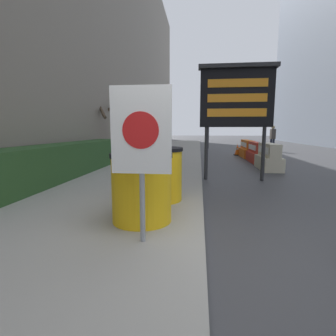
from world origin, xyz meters
TOP-DOWN VIEW (x-y plane):
  - ground_plane at (0.00, 0.00)m, footprint 120.00×120.00m
  - sidewalk_left at (-2.17, 0.00)m, footprint 4.34×56.00m
  - hedge_strip at (-3.74, 3.95)m, footprint 0.90×7.36m
  - bare_tree at (-3.84, 8.82)m, footprint 1.61×1.78m
  - barrel_drum_foreground at (-0.87, 0.73)m, footprint 0.85×0.85m
  - barrel_drum_middle at (-0.80, 1.87)m, footprint 0.85×0.85m
  - warning_sign at (-0.71, 0.05)m, footprint 0.66×0.08m
  - message_board at (0.88, 4.62)m, footprint 2.05×0.36m
  - jersey_barrier_cream at (2.35, 6.77)m, footprint 0.63×1.71m
  - jersey_barrier_red_striped at (2.35, 8.94)m, footprint 0.52×1.84m
  - jersey_barrier_orange_near at (2.35, 11.01)m, footprint 0.60×1.98m
  - traffic_cone_near at (2.00, 11.94)m, footprint 0.34×0.34m
  - traffic_cone_mid at (2.97, 13.71)m, footprint 0.39×0.39m
  - traffic_light_near_curb at (0.56, 16.92)m, footprint 0.28×0.45m
  - pedestrian_worker at (4.58, 14.78)m, footprint 0.28×0.44m

SIDE VIEW (x-z plane):
  - ground_plane at x=0.00m, z-range 0.00..0.00m
  - sidewalk_left at x=-2.17m, z-range 0.00..0.12m
  - traffic_cone_near at x=2.00m, z-range -0.01..0.61m
  - traffic_cone_mid at x=2.97m, z-range -0.01..0.70m
  - jersey_barrier_red_striped at x=2.35m, z-range -0.05..0.80m
  - jersey_barrier_orange_near at x=2.35m, z-range -0.05..0.81m
  - jersey_barrier_cream at x=2.35m, z-range -0.05..0.86m
  - hedge_strip at x=-3.74m, z-range 0.12..1.01m
  - barrel_drum_foreground at x=-0.87m, z-range 0.13..1.08m
  - barrel_drum_middle at x=-0.80m, z-range 0.13..1.08m
  - pedestrian_worker at x=4.58m, z-range 0.15..1.80m
  - warning_sign at x=-0.71m, z-range 0.43..2.16m
  - bare_tree at x=-3.84m, z-range 0.01..3.17m
  - message_board at x=0.88m, z-range 0.70..3.77m
  - traffic_light_near_curb at x=0.56m, z-range 0.90..4.93m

